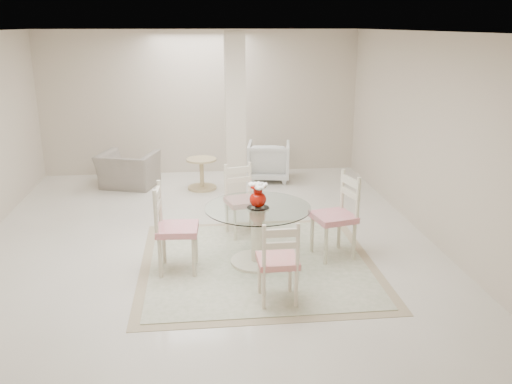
{
  "coord_description": "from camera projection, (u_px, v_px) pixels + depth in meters",
  "views": [
    {
      "loc": [
        -0.07,
        -6.87,
        2.79
      ],
      "look_at": [
        0.6,
        -0.68,
        0.85
      ],
      "focal_mm": 38.0,
      "sensor_mm": 36.0,
      "label": 1
    }
  ],
  "objects": [
    {
      "name": "dining_table",
      "position": [
        258.0,
        235.0,
        6.48
      ],
      "size": [
        1.26,
        1.26,
        0.72
      ],
      "rotation": [
        0.0,
        0.0,
        0.1
      ],
      "color": "#EEE5C3",
      "rests_on": "ground"
    },
    {
      "name": "armchair_white",
      "position": [
        269.0,
        161.0,
        10.05
      ],
      "size": [
        0.88,
        0.89,
        0.71
      ],
      "primitive_type": "imported",
      "rotation": [
        0.0,
        0.0,
        2.98
      ],
      "color": "white",
      "rests_on": "ground"
    },
    {
      "name": "dining_chair_west",
      "position": [
        171.0,
        222.0,
        6.21
      ],
      "size": [
        0.49,
        0.49,
        1.17
      ],
      "rotation": [
        0.0,
        0.0,
        1.51
      ],
      "color": "beige",
      "rests_on": "ground"
    },
    {
      "name": "room_shell",
      "position": [
        202.0,
        101.0,
        6.81
      ],
      "size": [
        6.02,
        7.02,
        2.71
      ],
      "color": "beige",
      "rests_on": "ground"
    },
    {
      "name": "area_rug",
      "position": [
        258.0,
        263.0,
        6.59
      ],
      "size": [
        2.82,
        2.82,
        0.02
      ],
      "color": "tan",
      "rests_on": "ground"
    },
    {
      "name": "dining_chair_south",
      "position": [
        279.0,
        256.0,
        5.48
      ],
      "size": [
        0.42,
        0.42,
        1.02
      ],
      "rotation": [
        0.0,
        0.0,
        3.16
      ],
      "color": "#F1E2C6",
      "rests_on": "ground"
    },
    {
      "name": "ground",
      "position": [
        207.0,
        238.0,
        7.36
      ],
      "size": [
        7.0,
        7.0,
        0.0
      ],
      "primitive_type": "plane",
      "color": "white",
      "rests_on": "ground"
    },
    {
      "name": "recliner_taupe",
      "position": [
        128.0,
        170.0,
        9.61
      ],
      "size": [
        1.15,
        1.07,
        0.62
      ],
      "primitive_type": "imported",
      "rotation": [
        0.0,
        0.0,
        2.85
      ],
      "color": "gray",
      "rests_on": "ground"
    },
    {
      "name": "dining_chair_east",
      "position": [
        339.0,
        209.0,
        6.62
      ],
      "size": [
        0.57,
        0.57,
        1.17
      ],
      "rotation": [
        0.0,
        0.0,
        -1.33
      ],
      "color": "beige",
      "rests_on": "ground"
    },
    {
      "name": "red_vase",
      "position": [
        258.0,
        195.0,
        6.33
      ],
      "size": [
        0.23,
        0.22,
        0.31
      ],
      "color": "#AD0F05",
      "rests_on": "dining_table"
    },
    {
      "name": "side_table",
      "position": [
        202.0,
        175.0,
        9.5
      ],
      "size": [
        0.52,
        0.52,
        0.55
      ],
      "color": "tan",
      "rests_on": "ground"
    },
    {
      "name": "column",
      "position": [
        235.0,
        123.0,
        8.24
      ],
      "size": [
        0.3,
        0.3,
        2.7
      ],
      "primitive_type": "cube",
      "color": "beige",
      "rests_on": "ground"
    },
    {
      "name": "dining_chair_north",
      "position": [
        241.0,
        195.0,
        7.37
      ],
      "size": [
        0.53,
        0.53,
        1.07
      ],
      "rotation": [
        0.0,
        0.0,
        0.26
      ],
      "color": "#EEE6C4",
      "rests_on": "ground"
    }
  ]
}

